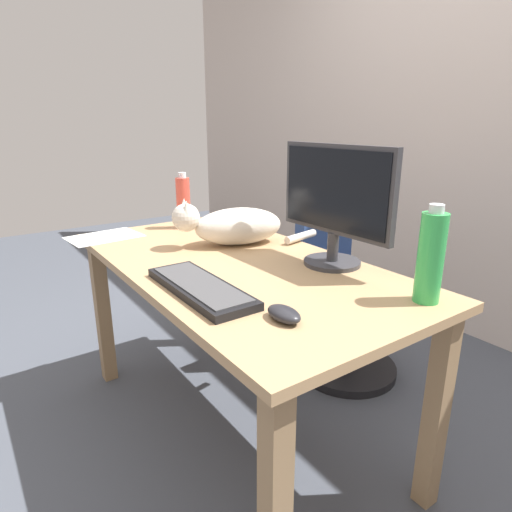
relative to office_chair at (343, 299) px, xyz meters
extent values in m
plane|color=#474C56|center=(0.09, -0.68, -0.37)|extent=(8.00, 8.00, 0.00)
cube|color=beige|center=(0.09, 0.90, 0.93)|extent=(6.00, 0.04, 2.60)
cube|color=tan|center=(0.09, -0.68, 0.33)|extent=(1.45, 0.75, 0.03)
cube|color=#977752|center=(-0.57, -0.99, -0.03)|extent=(0.06, 0.06, 0.69)
cube|color=#977752|center=(0.75, -0.99, -0.03)|extent=(0.06, 0.06, 0.69)
cube|color=#977752|center=(-0.57, -0.36, -0.03)|extent=(0.06, 0.06, 0.69)
cube|color=#977752|center=(0.75, -0.36, -0.03)|extent=(0.06, 0.06, 0.69)
cylinder|color=black|center=(0.05, 0.00, -0.35)|extent=(0.48, 0.48, 0.04)
cylinder|color=black|center=(0.05, 0.00, -0.16)|extent=(0.06, 0.06, 0.42)
cylinder|color=navy|center=(0.05, 0.00, 0.08)|extent=(0.44, 0.44, 0.06)
cube|color=navy|center=(-0.14, -0.01, 0.31)|extent=(0.09, 0.36, 0.40)
cylinder|color=#333338|center=(0.32, -0.41, 0.36)|extent=(0.20, 0.20, 0.01)
cylinder|color=#333338|center=(0.32, -0.41, 0.41)|extent=(0.04, 0.04, 0.10)
cube|color=#333338|center=(0.32, -0.41, 0.61)|extent=(0.48, 0.04, 0.30)
cube|color=black|center=(0.32, -0.43, 0.61)|extent=(0.45, 0.02, 0.27)
cube|color=black|center=(0.28, -0.92, 0.36)|extent=(0.44, 0.15, 0.02)
cube|color=#444447|center=(0.28, -0.92, 0.37)|extent=(0.40, 0.12, 0.00)
ellipsoid|color=silver|center=(-0.09, -0.54, 0.42)|extent=(0.28, 0.40, 0.15)
sphere|color=silver|center=(-0.15, -0.74, 0.47)|extent=(0.11, 0.11, 0.11)
cone|color=silver|center=(-0.13, -0.75, 0.52)|extent=(0.04, 0.04, 0.04)
cone|color=silver|center=(-0.18, -0.74, 0.52)|extent=(0.04, 0.04, 0.04)
cylinder|color=silver|center=(0.02, -0.30, 0.37)|extent=(0.07, 0.18, 0.03)
ellipsoid|color=#232328|center=(0.58, -0.84, 0.37)|extent=(0.11, 0.06, 0.04)
cube|color=white|center=(-0.52, -0.96, 0.35)|extent=(0.24, 0.31, 0.00)
cylinder|color=green|center=(0.71, -0.43, 0.47)|extent=(0.07, 0.07, 0.25)
cylinder|color=silver|center=(0.71, -0.43, 0.61)|extent=(0.04, 0.04, 0.02)
cylinder|color=#D84C3D|center=(-0.48, -0.60, 0.47)|extent=(0.06, 0.06, 0.24)
cylinder|color=silver|center=(-0.48, -0.60, 0.60)|extent=(0.04, 0.04, 0.02)
camera|label=1|loc=(1.37, -1.48, 0.84)|focal=30.64mm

